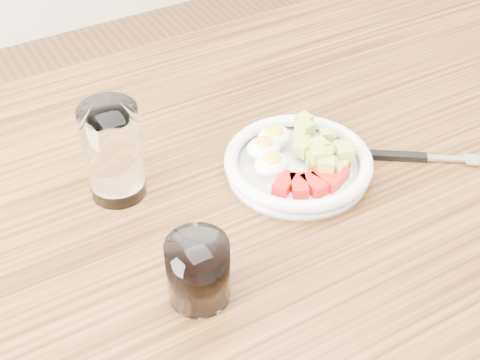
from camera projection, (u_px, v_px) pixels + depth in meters
dining_table at (249, 250)px, 0.97m from camera, size 1.50×0.90×0.77m
bowl at (298, 162)px, 0.93m from camera, size 0.21×0.21×0.05m
fork at (412, 157)px, 0.96m from camera, size 0.18×0.13×0.01m
water_glass at (113, 152)px, 0.87m from camera, size 0.08×0.08×0.14m
coffee_glass at (198, 271)px, 0.75m from camera, size 0.07×0.07×0.08m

